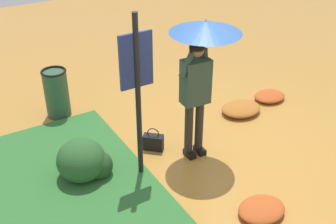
{
  "coord_description": "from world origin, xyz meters",
  "views": [
    {
      "loc": [
        -3.22,
        -4.2,
        3.76
      ],
      "look_at": [
        -0.67,
        0.04,
        0.85
      ],
      "focal_mm": 45.81,
      "sensor_mm": 36.0,
      "label": 1
    }
  ],
  "objects_px": {
    "handbag": "(153,142)",
    "info_sign_post": "(137,80)",
    "trash_bin": "(57,93)",
    "person_with_umbrella": "(201,55)"
  },
  "relations": [
    {
      "from": "handbag",
      "to": "person_with_umbrella",
      "type": "bearing_deg",
      "value": -35.0
    },
    {
      "from": "person_with_umbrella",
      "to": "trash_bin",
      "type": "height_order",
      "value": "person_with_umbrella"
    },
    {
      "from": "person_with_umbrella",
      "to": "trash_bin",
      "type": "relative_size",
      "value": 2.45
    },
    {
      "from": "handbag",
      "to": "info_sign_post",
      "type": "bearing_deg",
      "value": -136.12
    },
    {
      "from": "handbag",
      "to": "trash_bin",
      "type": "height_order",
      "value": "trash_bin"
    },
    {
      "from": "person_with_umbrella",
      "to": "handbag",
      "type": "height_order",
      "value": "person_with_umbrella"
    },
    {
      "from": "handbag",
      "to": "trash_bin",
      "type": "bearing_deg",
      "value": 117.22
    },
    {
      "from": "info_sign_post",
      "to": "trash_bin",
      "type": "bearing_deg",
      "value": 101.75
    },
    {
      "from": "info_sign_post",
      "to": "trash_bin",
      "type": "relative_size",
      "value": 2.76
    },
    {
      "from": "person_with_umbrella",
      "to": "trash_bin",
      "type": "distance_m",
      "value": 2.77
    }
  ]
}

